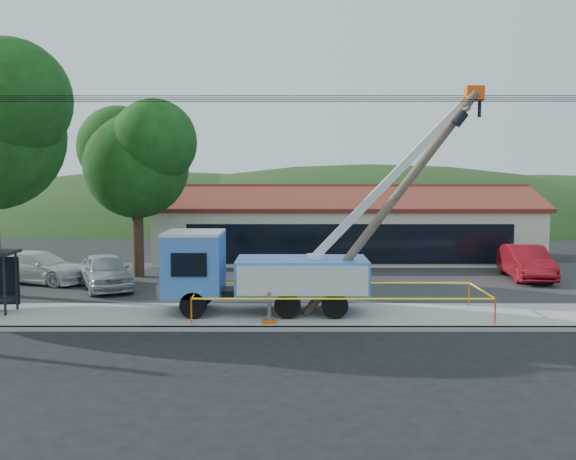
% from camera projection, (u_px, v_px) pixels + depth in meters
% --- Properties ---
extents(ground, '(120.00, 120.00, 0.00)m').
position_uv_depth(ground, '(268.00, 348.00, 19.56)').
color(ground, black).
rests_on(ground, ground).
extents(curb, '(60.00, 0.25, 0.15)m').
position_uv_depth(curb, '(270.00, 329.00, 21.65)').
color(curb, gray).
rests_on(curb, ground).
extents(sidewalk, '(60.00, 4.00, 0.15)m').
position_uv_depth(sidewalk, '(272.00, 316.00, 23.54)').
color(sidewalk, gray).
rests_on(sidewalk, ground).
extents(parking_lot, '(60.00, 12.00, 0.10)m').
position_uv_depth(parking_lot, '(276.00, 281.00, 31.51)').
color(parking_lot, '#28282B').
rests_on(parking_lot, ground).
extents(strip_mall, '(22.50, 8.53, 4.67)m').
position_uv_depth(strip_mall, '(344.00, 230.00, 39.29)').
color(strip_mall, beige).
rests_on(strip_mall, ground).
extents(tree_lot, '(6.30, 5.60, 8.94)m').
position_uv_depth(tree_lot, '(136.00, 155.00, 31.98)').
color(tree_lot, '#332316').
rests_on(tree_lot, ground).
extents(hill_west, '(78.40, 56.00, 28.00)m').
position_uv_depth(hill_west, '(155.00, 219.00, 74.38)').
color(hill_west, '#1D3D16').
rests_on(hill_west, ground).
extents(hill_center, '(89.60, 64.00, 32.00)m').
position_uv_depth(hill_center, '(370.00, 219.00, 74.33)').
color(hill_center, '#1D3D16').
rests_on(hill_center, ground).
extents(hill_east, '(72.80, 52.00, 26.00)m').
position_uv_depth(hill_east, '(542.00, 219.00, 74.29)').
color(hill_east, '#1D3D16').
rests_on(hill_east, ground).
extents(utility_truck, '(11.69, 4.05, 8.28)m').
position_uv_depth(utility_truck, '(260.00, 269.00, 23.83)').
color(utility_truck, black).
rests_on(utility_truck, ground).
extents(leaning_pole, '(6.31, 1.81, 8.22)m').
position_uv_depth(leaning_pole, '(398.00, 194.00, 23.13)').
color(leaning_pole, brown).
rests_on(leaning_pole, ground).
extents(caution_tape, '(10.47, 3.27, 0.95)m').
position_uv_depth(caution_tape, '(340.00, 295.00, 23.51)').
color(caution_tape, '#FF530D').
rests_on(caution_tape, ground).
extents(car_silver, '(3.72, 5.10, 1.61)m').
position_uv_depth(car_silver, '(106.00, 291.00, 28.98)').
color(car_silver, '#B1B4B8').
rests_on(car_silver, ground).
extents(car_red, '(2.15, 5.15, 1.66)m').
position_uv_depth(car_red, '(525.00, 281.00, 31.76)').
color(car_red, maroon).
rests_on(car_red, ground).
extents(car_white, '(5.54, 3.67, 1.49)m').
position_uv_depth(car_white, '(39.00, 285.00, 30.64)').
color(car_white, white).
rests_on(car_white, ground).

